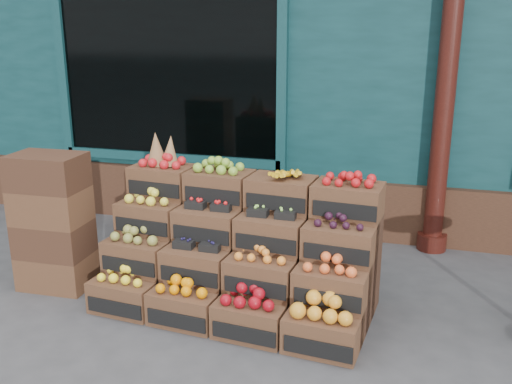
# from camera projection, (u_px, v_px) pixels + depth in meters

# --- Properties ---
(ground) EXTENTS (60.00, 60.00, 0.00)m
(ground) POSITION_uv_depth(u_px,v_px,m) (256.00, 336.00, 4.03)
(ground) COLOR #3D3D40
(ground) RESTS_ON ground
(shop_facade) EXTENTS (12.00, 6.24, 4.80)m
(shop_facade) POSITION_uv_depth(u_px,v_px,m) (357.00, 4.00, 8.06)
(shop_facade) COLOR #103639
(shop_facade) RESTS_ON ground
(crate_display) EXTENTS (2.13, 1.16, 1.29)m
(crate_display) POSITION_uv_depth(u_px,v_px,m) (239.00, 256.00, 4.41)
(crate_display) COLOR #4F311F
(crate_display) RESTS_ON ground
(spare_crates) EXTENTS (0.58, 0.41, 1.13)m
(spare_crates) POSITION_uv_depth(u_px,v_px,m) (53.00, 222.00, 4.66)
(spare_crates) COLOR #4F311F
(spare_crates) RESTS_ON ground
(shopkeeper) EXTENTS (0.89, 0.67, 2.21)m
(shopkeeper) POSITION_uv_depth(u_px,v_px,m) (235.00, 114.00, 6.70)
(shopkeeper) COLOR #1E6A2D
(shopkeeper) RESTS_ON ground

